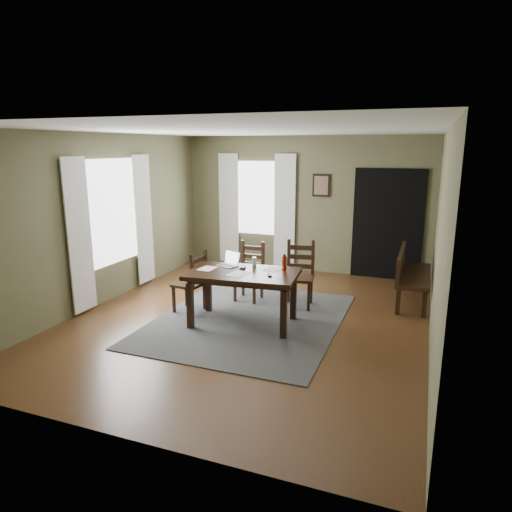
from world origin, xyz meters
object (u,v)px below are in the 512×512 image
at_px(bench, 409,272).
at_px(water_bottle, 284,263).
at_px(chair_end, 192,283).
at_px(laptop, 230,262).
at_px(chair_back_right, 299,275).
at_px(chair_back_left, 250,272).
at_px(dining_table, 243,278).

relative_size(bench, water_bottle, 6.64).
relative_size(chair_end, water_bottle, 4.11).
xyz_separation_m(bench, laptop, (-2.48, -1.57, 0.31)).
xyz_separation_m(chair_back_right, water_bottle, (-0.02, -0.74, 0.37)).
bearing_deg(chair_back_right, chair_back_left, 171.45).
bearing_deg(chair_end, bench, 123.85).
height_order(chair_back_right, laptop, chair_back_right).
height_order(chair_end, chair_back_left, chair_back_left).
xyz_separation_m(dining_table, bench, (2.16, 1.83, -0.16)).
xyz_separation_m(bench, water_bottle, (-1.64, -1.54, 0.36)).
xyz_separation_m(chair_back_right, laptop, (-0.86, -0.77, 0.32)).
relative_size(chair_end, laptop, 2.70).
bearing_deg(dining_table, bench, 34.65).
relative_size(chair_end, bench, 0.62).
bearing_deg(laptop, bench, 54.71).
bearing_deg(bench, laptop, 122.38).
relative_size(dining_table, chair_end, 1.70).
distance_m(chair_end, chair_back_right, 1.69).
bearing_deg(laptop, chair_end, -149.95).
distance_m(dining_table, bench, 2.84).
bearing_deg(chair_end, dining_table, 84.69).
distance_m(dining_table, water_bottle, 0.63).
relative_size(chair_back_right, bench, 0.67).
relative_size(dining_table, laptop, 4.58).
distance_m(chair_back_right, bench, 1.81).
height_order(chair_back_left, bench, chair_back_left).
distance_m(chair_end, water_bottle, 1.50).
bearing_deg(bench, chair_back_right, 116.19).
xyz_separation_m(chair_end, chair_back_right, (1.46, 0.86, 0.04)).
bearing_deg(water_bottle, laptop, -177.67).
xyz_separation_m(chair_back_left, laptop, (-0.01, -0.78, 0.36)).
height_order(chair_end, laptop, laptop).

